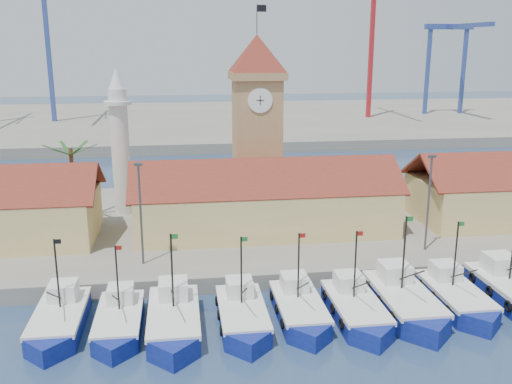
{
  "coord_description": "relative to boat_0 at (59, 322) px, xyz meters",
  "views": [
    {
      "loc": [
        -8.5,
        -35.77,
        20.22
      ],
      "look_at": [
        -1.18,
        18.0,
        6.07
      ],
      "focal_mm": 40.0,
      "sensor_mm": 36.0,
      "label": 1
    }
  ],
  "objects": [
    {
      "name": "ground",
      "position": [
        17.57,
        -3.23,
        -0.74
      ],
      "size": [
        400.0,
        400.0,
        0.0
      ],
      "primitive_type": "plane",
      "color": "navy",
      "rests_on": "ground"
    },
    {
      "name": "quay",
      "position": [
        17.57,
        20.77,
        0.01
      ],
      "size": [
        140.0,
        32.0,
        1.5
      ],
      "primitive_type": "cube",
      "color": "gray",
      "rests_on": "ground"
    },
    {
      "name": "terminal",
      "position": [
        17.57,
        106.77,
        0.26
      ],
      "size": [
        240.0,
        80.0,
        2.0
      ],
      "primitive_type": "cube",
      "color": "gray",
      "rests_on": "ground"
    },
    {
      "name": "boat_0",
      "position": [
        0.0,
        0.0,
        0.0
      ],
      "size": [
        3.46,
        9.47,
        7.17
      ],
      "color": "navy",
      "rests_on": "ground"
    },
    {
      "name": "boat_1",
      "position": [
        4.3,
        -0.67,
        -0.05
      ],
      "size": [
        3.23,
        8.86,
        6.7
      ],
      "color": "navy",
      "rests_on": "ground"
    },
    {
      "name": "boat_2",
      "position": [
        8.24,
        -1.27,
        0.05
      ],
      "size": [
        3.67,
        10.06,
        7.62
      ],
      "color": "navy",
      "rests_on": "ground"
    },
    {
      "name": "boat_3",
      "position": [
        13.26,
        -1.07,
        -0.01
      ],
      "size": [
        3.42,
        9.36,
        7.08
      ],
      "color": "navy",
      "rests_on": "ground"
    },
    {
      "name": "boat_4",
      "position": [
        17.64,
        -0.63,
        -0.02
      ],
      "size": [
        3.38,
        9.26,
        7.01
      ],
      "color": "navy",
      "rests_on": "ground"
    },
    {
      "name": "boat_5",
      "position": [
        21.87,
        -1.23,
        0.0
      ],
      "size": [
        3.47,
        9.5,
        7.19
      ],
      "color": "navy",
      "rests_on": "ground"
    },
    {
      "name": "boat_6",
      "position": [
        25.93,
        -0.67,
        0.09
      ],
      "size": [
        3.86,
        10.58,
        8.0
      ],
      "color": "navy",
      "rests_on": "ground"
    },
    {
      "name": "boat_7",
      "position": [
        30.33,
        -0.26,
        0.01
      ],
      "size": [
        3.5,
        9.59,
        7.26
      ],
      "color": "navy",
      "rests_on": "ground"
    },
    {
      "name": "hall_center",
      "position": [
        17.57,
        16.77,
        3.25
      ],
      "size": [
        27.04,
        10.13,
        7.61
      ],
      "color": "#E1C57B",
      "rests_on": "quay"
    },
    {
      "name": "clock_tower",
      "position": [
        17.57,
        22.76,
        11.22
      ],
      "size": [
        5.8,
        5.8,
        22.7
      ],
      "color": "tan",
      "rests_on": "quay"
    },
    {
      "name": "minaret",
      "position": [
        2.57,
        24.77,
        8.99
      ],
      "size": [
        3.0,
        3.0,
        16.3
      ],
      "color": "silver",
      "rests_on": "quay"
    },
    {
      "name": "palm_tree",
      "position": [
        -2.43,
        22.77,
        5.5
      ],
      "size": [
        5.6,
        5.03,
        8.39
      ],
      "color": "brown",
      "rests_on": "quay"
    },
    {
      "name": "lamp_posts",
      "position": [
        18.07,
        8.77,
        5.74
      ],
      "size": [
        80.7,
        0.25,
        9.03
      ],
      "color": "#3F3F44",
      "rests_on": "quay"
    },
    {
      "name": "crane_blue_near",
      "position": [
        -20.84,
        103.54,
        24.92
      ],
      "size": [
        1.0,
        31.55,
        42.81
      ],
      "color": "#304692",
      "rests_on": "terminal"
    },
    {
      "name": "crane_red_right",
      "position": [
        57.17,
        100.47,
        24.61
      ],
      "size": [
        1.0,
        31.93,
        42.17
      ],
      "color": "#B21B21",
      "rests_on": "terminal"
    },
    {
      "name": "gantry",
      "position": [
        79.57,
        103.42,
        19.3
      ],
      "size": [
        13.0,
        22.0,
        23.2
      ],
      "color": "#304692",
      "rests_on": "terminal"
    }
  ]
}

